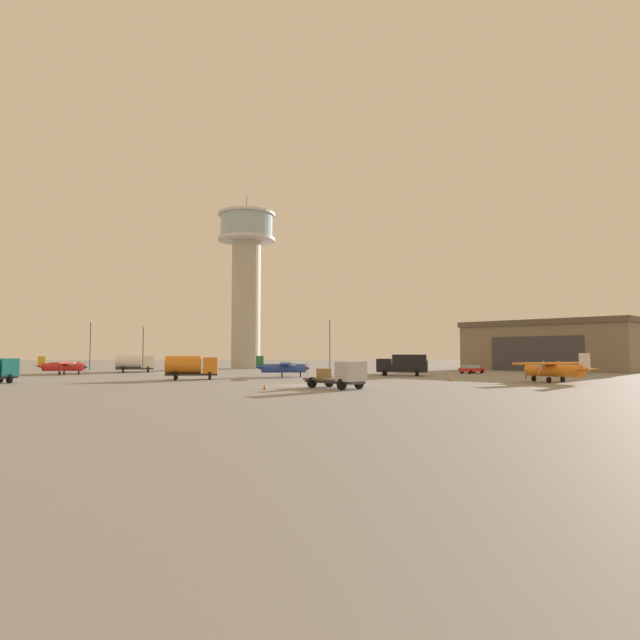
# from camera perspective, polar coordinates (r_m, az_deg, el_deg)

# --- Properties ---
(ground_plane) EXTENTS (400.00, 400.00, 0.00)m
(ground_plane) POSITION_cam_1_polar(r_m,az_deg,el_deg) (55.29, -2.39, -6.87)
(ground_plane) COLOR gray
(control_tower) EXTENTS (12.09, 12.09, 37.09)m
(control_tower) POSITION_cam_1_polar(r_m,az_deg,el_deg) (116.64, -7.77, 5.14)
(control_tower) COLOR #B2AD9E
(control_tower) RESTS_ON ground_plane
(hangar) EXTENTS (35.13, 36.06, 9.33)m
(hangar) POSITION_cam_1_polar(r_m,az_deg,el_deg) (113.16, 23.59, -2.48)
(hangar) COLOR #7A6B56
(hangar) RESTS_ON ground_plane
(airplane_orange) EXTENTS (10.45, 8.35, 3.24)m
(airplane_orange) POSITION_cam_1_polar(r_m,az_deg,el_deg) (65.32, 23.47, -4.74)
(airplane_orange) COLOR orange
(airplane_orange) RESTS_ON ground_plane
(airplane_red) EXTENTS (7.39, 9.41, 2.78)m
(airplane_red) POSITION_cam_1_polar(r_m,az_deg,el_deg) (89.93, -25.46, -4.41)
(airplane_red) COLOR red
(airplane_red) RESTS_ON ground_plane
(airplane_blue) EXTENTS (7.57, 9.62, 2.85)m
(airplane_blue) POSITION_cam_1_polar(r_m,az_deg,el_deg) (74.18, -3.93, -4.97)
(airplane_blue) COLOR #2847A8
(airplane_blue) RESTS_ON ground_plane
(truck_box_black) EXTENTS (7.47, 4.57, 3.04)m
(truck_box_black) POSITION_cam_1_polar(r_m,az_deg,el_deg) (78.68, 8.80, -4.60)
(truck_box_black) COLOR #38383D
(truck_box_black) RESTS_ON ground_plane
(truck_flatbed_silver) EXTENTS (5.67, 6.31, 2.50)m
(truck_flatbed_silver) POSITION_cam_1_polar(r_m,az_deg,el_deg) (49.42, 2.28, -5.85)
(truck_flatbed_silver) COLOR #38383D
(truck_flatbed_silver) RESTS_ON ground_plane
(truck_fuel_tanker_orange) EXTENTS (6.45, 3.49, 2.92)m
(truck_fuel_tanker_orange) POSITION_cam_1_polar(r_m,az_deg,el_deg) (68.53, -13.39, -4.74)
(truck_fuel_tanker_orange) COLOR #38383D
(truck_fuel_tanker_orange) RESTS_ON ground_plane
(truck_fuel_tanker_white) EXTENTS (6.46, 4.03, 2.91)m
(truck_fuel_tanker_white) POSITION_cam_1_polar(r_m,az_deg,el_deg) (96.49, -18.95, -4.26)
(truck_fuel_tanker_white) COLOR #38383D
(truck_fuel_tanker_white) RESTS_ON ground_plane
(car_red) EXTENTS (4.59, 3.72, 1.37)m
(car_red) POSITION_cam_1_polar(r_m,az_deg,el_deg) (89.85, 15.67, -4.97)
(car_red) COLOR red
(car_red) RESTS_ON ground_plane
(light_post_west) EXTENTS (0.44, 0.44, 9.60)m
(light_post_west) POSITION_cam_1_polar(r_m,az_deg,el_deg) (113.83, -23.03, -2.01)
(light_post_west) COLOR #38383D
(light_post_west) RESTS_ON ground_plane
(light_post_east) EXTENTS (0.44, 0.44, 10.25)m
(light_post_east) POSITION_cam_1_polar(r_m,az_deg,el_deg) (109.45, 1.04, -2.07)
(light_post_east) COLOR #38383D
(light_post_east) RESTS_ON ground_plane
(light_post_north) EXTENTS (0.44, 0.44, 8.57)m
(light_post_north) POSITION_cam_1_polar(r_m,az_deg,el_deg) (110.04, -18.12, -2.36)
(light_post_north) COLOR #38383D
(light_post_north) RESTS_ON ground_plane
(traffic_cone_near_left) EXTENTS (0.36, 0.36, 0.68)m
(traffic_cone_near_left) POSITION_cam_1_polar(r_m,az_deg,el_deg) (64.82, 13.64, -5.98)
(traffic_cone_near_left) COLOR black
(traffic_cone_near_left) RESTS_ON ground_plane
(traffic_cone_near_right) EXTENTS (0.36, 0.36, 0.55)m
(traffic_cone_near_right) POSITION_cam_1_polar(r_m,az_deg,el_deg) (49.49, -5.83, -6.94)
(traffic_cone_near_right) COLOR black
(traffic_cone_near_right) RESTS_ON ground_plane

